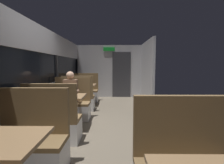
# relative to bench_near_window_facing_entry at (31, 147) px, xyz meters

# --- Properties ---
(ground_plane) EXTENTS (3.30, 9.20, 0.02)m
(ground_plane) POSITION_rel_bench_near_window_facing_entry_xyz_m (0.89, 1.39, -0.34)
(ground_plane) COLOR #665B4C
(carriage_window_panel_left) EXTENTS (0.09, 8.48, 2.30)m
(carriage_window_panel_left) POSITION_rel_bench_near_window_facing_entry_xyz_m (-0.56, 1.39, 0.78)
(carriage_window_panel_left) COLOR #B2B2B7
(carriage_window_panel_left) RESTS_ON ground_plane
(carriage_end_bulkhead) EXTENTS (2.90, 0.11, 2.30)m
(carriage_end_bulkhead) POSITION_rel_bench_near_window_facing_entry_xyz_m (0.95, 5.59, 0.81)
(carriage_end_bulkhead) COLOR #B2B2B7
(carriage_end_bulkhead) RESTS_ON ground_plane
(carriage_aisle_panel_right) EXTENTS (0.08, 2.40, 2.30)m
(carriage_aisle_panel_right) POSITION_rel_bench_near_window_facing_entry_xyz_m (2.34, 4.39, 0.82)
(carriage_aisle_panel_right) COLOR #B2B2B7
(carriage_aisle_panel_right) RESTS_ON ground_plane
(bench_near_window_facing_entry) EXTENTS (0.95, 0.50, 1.10)m
(bench_near_window_facing_entry) POSITION_rel_bench_near_window_facing_entry_xyz_m (0.00, 0.00, 0.00)
(bench_near_window_facing_entry) COLOR silver
(bench_near_window_facing_entry) RESTS_ON ground_plane
(dining_table_mid_window) EXTENTS (0.90, 0.70, 0.74)m
(dining_table_mid_window) POSITION_rel_bench_near_window_facing_entry_xyz_m (0.00, 1.60, 0.31)
(dining_table_mid_window) COLOR #9E9EA3
(dining_table_mid_window) RESTS_ON ground_plane
(bench_mid_window_facing_end) EXTENTS (0.95, 0.50, 1.10)m
(bench_mid_window_facing_end) POSITION_rel_bench_near_window_facing_entry_xyz_m (0.00, 0.90, 0.00)
(bench_mid_window_facing_end) COLOR silver
(bench_mid_window_facing_end) RESTS_ON ground_plane
(bench_mid_window_facing_entry) EXTENTS (0.95, 0.50, 1.10)m
(bench_mid_window_facing_entry) POSITION_rel_bench_near_window_facing_entry_xyz_m (0.00, 2.30, 0.00)
(bench_mid_window_facing_entry) COLOR silver
(bench_mid_window_facing_entry) RESTS_ON ground_plane
(dining_table_far_window) EXTENTS (0.90, 0.70, 0.74)m
(dining_table_far_window) POSITION_rel_bench_near_window_facing_entry_xyz_m (0.00, 3.89, 0.31)
(dining_table_far_window) COLOR #9E9EA3
(dining_table_far_window) RESTS_ON ground_plane
(bench_far_window_facing_end) EXTENTS (0.95, 0.50, 1.10)m
(bench_far_window_facing_end) POSITION_rel_bench_near_window_facing_entry_xyz_m (0.00, 3.19, 0.00)
(bench_far_window_facing_end) COLOR silver
(bench_far_window_facing_end) RESTS_ON ground_plane
(bench_far_window_facing_entry) EXTENTS (0.95, 0.50, 1.10)m
(bench_far_window_facing_entry) POSITION_rel_bench_near_window_facing_entry_xyz_m (0.00, 4.59, 0.00)
(bench_far_window_facing_entry) COLOR silver
(bench_far_window_facing_entry) RESTS_ON ground_plane
(seated_passenger) EXTENTS (0.47, 0.55, 1.26)m
(seated_passenger) POSITION_rel_bench_near_window_facing_entry_xyz_m (0.00, 2.22, 0.21)
(seated_passenger) COLOR #26262D
(seated_passenger) RESTS_ON ground_plane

